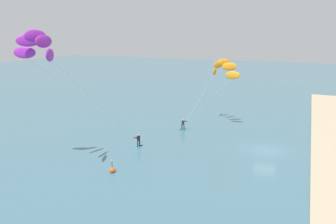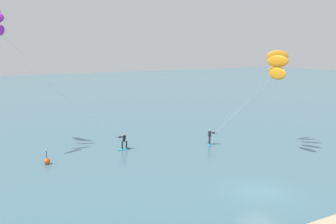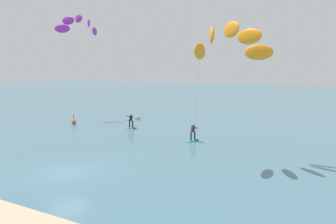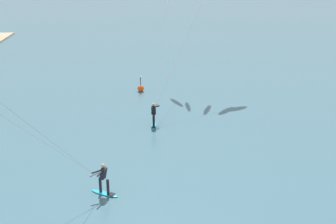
{
  "view_description": "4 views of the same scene",
  "coord_description": "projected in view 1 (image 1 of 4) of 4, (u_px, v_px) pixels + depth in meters",
  "views": [
    {
      "loc": [
        -39.46,
        -3.85,
        13.96
      ],
      "look_at": [
        -2.08,
        11.73,
        4.06
      ],
      "focal_mm": 36.07,
      "sensor_mm": 36.0,
      "label": 1
    },
    {
      "loc": [
        -16.81,
        -17.67,
        10.29
      ],
      "look_at": [
        -1.5,
        11.37,
        4.1
      ],
      "focal_mm": 37.12,
      "sensor_mm": 36.0,
      "label": 2
    },
    {
      "loc": [
        14.86,
        -14.23,
        6.7
      ],
      "look_at": [
        1.83,
        10.59,
        2.78
      ],
      "focal_mm": 33.26,
      "sensor_mm": 36.0,
      "label": 3
    },
    {
      "loc": [
        22.6,
        14.22,
        11.44
      ],
      "look_at": [
        -2.11,
        15.28,
        2.07
      ],
      "focal_mm": 46.49,
      "sensor_mm": 36.0,
      "label": 4
    }
  ],
  "objects": [
    {
      "name": "kitesurfer_nearshore",
      "position": [
        222.0,
        70.0,
        48.41
      ],
      "size": [
        7.8,
        7.89,
        9.94
      ],
      "color": "#23ADD1",
      "rests_on": "ground"
    },
    {
      "name": "marker_buoy",
      "position": [
        112.0,
        170.0,
        33.79
      ],
      "size": [
        0.56,
        0.56,
        1.38
      ],
      "color": "#EA5119",
      "rests_on": "ground"
    },
    {
      "name": "kitesurfer_mid_water",
      "position": [
        41.0,
        50.0,
        30.1
      ],
      "size": [
        13.71,
        7.57,
        13.98
      ],
      "color": "#23ADD1",
      "rests_on": "ground"
    },
    {
      "name": "ground_plane",
      "position": [
        266.0,
        150.0,
        40.14
      ],
      "size": [
        240.0,
        240.0,
        0.0
      ],
      "primitive_type": "plane",
      "color": "#426B7A"
    }
  ]
}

